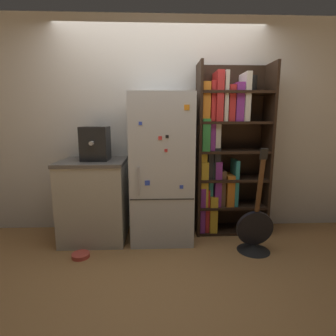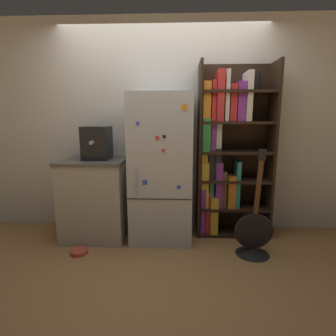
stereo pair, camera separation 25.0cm
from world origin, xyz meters
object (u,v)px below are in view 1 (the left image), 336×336
Objects in this scene: bookshelf at (222,153)px; pet_bowl at (81,255)px; guitar at (254,236)px; espresso_machine at (96,143)px; refrigerator at (162,168)px.

bookshelf reaches higher than pet_bowl.
pet_bowl is (-1.82, -0.07, -0.14)m from guitar.
bookshelf is 1.81× the size of guitar.
bookshelf reaches higher than espresso_machine.
espresso_machine is 0.34× the size of guitar.
espresso_machine is at bearing 78.71° from pet_bowl.
refrigerator is 1.25m from guitar.
refrigerator reaches higher than pet_bowl.
espresso_machine is at bearing -174.32° from bookshelf.
bookshelf is 1.96m from pet_bowl.
refrigerator is at bearing 157.85° from guitar.
refrigerator is 1.26m from pet_bowl.
refrigerator is 4.44× the size of espresso_machine.
pet_bowl is (-0.10, -0.48, -1.10)m from espresso_machine.
refrigerator is 0.82× the size of bookshelf.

